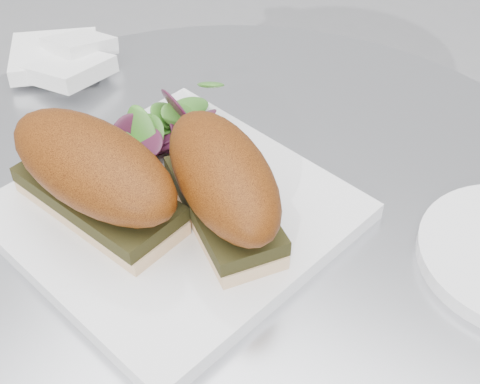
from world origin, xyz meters
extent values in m
cylinder|color=silver|center=(0.00, 0.00, 0.72)|extent=(0.70, 0.70, 0.02)
cube|color=white|center=(-0.05, -0.01, 0.74)|extent=(0.31, 0.31, 0.02)
cube|color=beige|center=(-0.10, -0.05, 0.75)|extent=(0.16, 0.09, 0.01)
cube|color=black|center=(-0.10, -0.05, 0.77)|extent=(0.16, 0.09, 0.01)
ellipsoid|color=#6F330A|center=(-0.10, -0.05, 0.80)|extent=(0.18, 0.11, 0.06)
cube|color=beige|center=(0.00, -0.01, 0.75)|extent=(0.14, 0.13, 0.01)
cube|color=black|center=(0.00, -0.01, 0.77)|extent=(0.14, 0.13, 0.01)
ellipsoid|color=#6F330A|center=(0.00, -0.01, 0.80)|extent=(0.17, 0.15, 0.06)
camera|label=1|loc=(0.20, -0.34, 1.14)|focal=50.00mm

